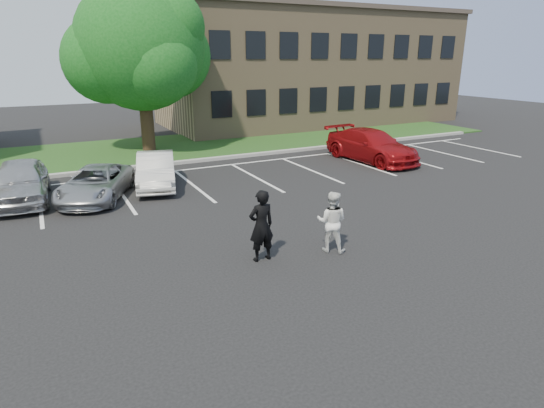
% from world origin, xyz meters
% --- Properties ---
extents(ground_plane, '(90.00, 90.00, 0.00)m').
position_xyz_m(ground_plane, '(0.00, 0.00, 0.00)').
color(ground_plane, black).
rests_on(ground_plane, ground).
extents(curb, '(40.00, 0.30, 0.15)m').
position_xyz_m(curb, '(0.00, 12.00, 0.07)').
color(curb, gray).
rests_on(curb, ground).
extents(grass_strip, '(44.00, 8.00, 0.08)m').
position_xyz_m(grass_strip, '(0.00, 16.00, 0.04)').
color(grass_strip, '#184613').
rests_on(grass_strip, ground).
extents(stall_lines, '(34.00, 5.36, 0.01)m').
position_xyz_m(stall_lines, '(1.40, 8.95, 0.01)').
color(stall_lines, silver).
rests_on(stall_lines, ground).
extents(office_building, '(22.40, 10.40, 8.30)m').
position_xyz_m(office_building, '(14.00, 21.99, 4.16)').
color(office_building, '#8E7957').
rests_on(office_building, ground).
extents(tree, '(7.80, 7.20, 8.80)m').
position_xyz_m(tree, '(0.10, 15.92, 5.35)').
color(tree, black).
rests_on(tree, ground).
extents(man_black_suit, '(0.70, 0.48, 1.88)m').
position_xyz_m(man_black_suit, '(-0.61, 0.40, 0.94)').
color(man_black_suit, black).
rests_on(man_black_suit, ground).
extents(man_white_shirt, '(1.02, 1.01, 1.66)m').
position_xyz_m(man_white_shirt, '(1.30, 0.07, 0.83)').
color(man_white_shirt, white).
rests_on(man_white_shirt, ground).
extents(car_silver_west, '(2.01, 4.48, 1.50)m').
position_xyz_m(car_silver_west, '(-6.10, 8.75, 0.75)').
color(car_silver_west, '#AFAFB4').
rests_on(car_silver_west, ground).
extents(car_silver_minivan, '(3.53, 4.65, 1.17)m').
position_xyz_m(car_silver_minivan, '(-3.70, 7.88, 0.59)').
color(car_silver_minivan, '#A6A8AD').
rests_on(car_silver_minivan, ground).
extents(car_white_sedan, '(2.35, 4.28, 1.34)m').
position_xyz_m(car_white_sedan, '(-1.34, 8.52, 0.67)').
color(car_white_sedan, silver).
rests_on(car_white_sedan, ground).
extents(car_red_compact, '(2.61, 5.47, 1.54)m').
position_xyz_m(car_red_compact, '(9.30, 8.30, 0.77)').
color(car_red_compact, maroon).
rests_on(car_red_compact, ground).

